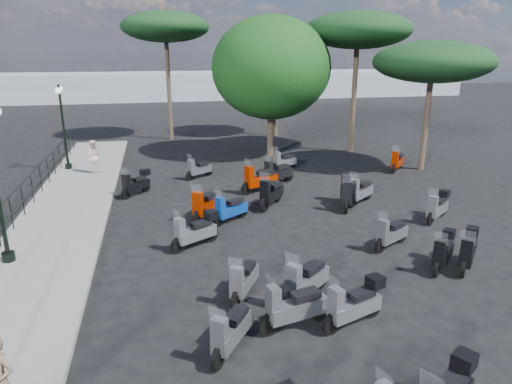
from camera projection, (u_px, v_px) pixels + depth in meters
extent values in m
plane|color=black|center=(277.00, 257.00, 12.98)|extent=(120.00, 120.00, 0.00)
cube|color=slate|center=(55.00, 234.00, 14.42)|extent=(3.00, 30.00, 0.15)
cylinder|color=black|center=(11.00, 213.00, 14.42)|extent=(0.04, 0.04, 1.10)
cylinder|color=black|center=(23.00, 200.00, 15.70)|extent=(0.04, 0.04, 1.10)
cylinder|color=black|center=(32.00, 189.00, 16.97)|extent=(0.04, 0.04, 1.10)
cylinder|color=black|center=(41.00, 179.00, 18.25)|extent=(0.04, 0.04, 1.10)
cylinder|color=black|center=(48.00, 170.00, 19.52)|extent=(0.04, 0.04, 1.10)
cylinder|color=black|center=(54.00, 163.00, 20.80)|extent=(0.04, 0.04, 1.10)
cylinder|color=black|center=(60.00, 156.00, 22.07)|extent=(0.04, 0.04, 1.10)
cylinder|color=black|center=(65.00, 150.00, 23.35)|extent=(0.04, 0.04, 1.10)
cylinder|color=black|center=(69.00, 145.00, 24.62)|extent=(0.04, 0.04, 1.10)
cylinder|color=black|center=(73.00, 140.00, 25.90)|extent=(0.04, 0.04, 1.10)
cube|color=black|center=(2.00, 204.00, 13.62)|extent=(0.04, 26.00, 0.04)
cube|color=black|center=(5.00, 221.00, 13.78)|extent=(0.04, 26.00, 0.04)
cylinder|color=black|center=(9.00, 256.00, 12.39)|extent=(0.34, 0.34, 0.25)
cylinder|color=black|center=(69.00, 166.00, 21.97)|extent=(0.32, 0.32, 0.24)
cylinder|color=black|center=(64.00, 128.00, 21.41)|extent=(0.11, 0.11, 3.97)
cylinder|color=black|center=(59.00, 88.00, 20.86)|extent=(0.11, 0.89, 0.04)
sphere|color=white|center=(60.00, 89.00, 21.29)|extent=(0.28, 0.28, 0.28)
sphere|color=white|center=(58.00, 91.00, 20.48)|extent=(0.28, 0.28, 0.28)
imported|color=beige|center=(93.00, 156.00, 21.07)|extent=(0.76, 0.59, 1.53)
cylinder|color=black|center=(218.00, 358.00, 8.40)|extent=(0.35, 0.43, 0.46)
cylinder|color=black|center=(244.00, 324.00, 9.41)|extent=(0.35, 0.43, 0.46)
cube|color=#4E5255|center=(233.00, 331.00, 8.89)|extent=(0.99, 1.21, 0.33)
cube|color=black|center=(236.00, 315.00, 8.96)|extent=(0.57, 0.64, 0.13)
cube|color=#4E5255|center=(220.00, 335.00, 8.33)|extent=(0.36, 0.34, 0.67)
plane|color=white|center=(217.00, 316.00, 8.15)|extent=(0.34, 0.27, 0.36)
cylinder|color=black|center=(236.00, 300.00, 10.35)|extent=(0.31, 0.44, 0.46)
cylinder|color=black|center=(252.00, 277.00, 11.39)|extent=(0.31, 0.44, 0.46)
cube|color=gray|center=(245.00, 280.00, 10.86)|extent=(0.91, 1.24, 0.32)
cube|color=black|center=(247.00, 267.00, 10.92)|extent=(0.54, 0.64, 0.13)
cube|color=gray|center=(237.00, 281.00, 10.28)|extent=(0.35, 0.33, 0.67)
plane|color=white|center=(236.00, 265.00, 10.10)|extent=(0.35, 0.25, 0.35)
cylinder|color=black|center=(178.00, 245.00, 13.20)|extent=(0.46, 0.33, 0.48)
cylinder|color=black|center=(211.00, 234.00, 13.97)|extent=(0.46, 0.33, 0.48)
cube|color=gray|center=(196.00, 234.00, 13.56)|extent=(1.28, 0.94, 0.34)
cube|color=black|center=(201.00, 224.00, 13.59)|extent=(0.66, 0.56, 0.14)
cube|color=gray|center=(180.00, 230.00, 13.11)|extent=(0.34, 0.37, 0.69)
plane|color=white|center=(177.00, 216.00, 12.94)|extent=(0.26, 0.36, 0.37)
cube|color=black|center=(211.00, 215.00, 13.79)|extent=(0.45, 0.44, 0.26)
cylinder|color=black|center=(126.00, 194.00, 17.92)|extent=(0.37, 0.41, 0.46)
cylinder|color=black|center=(146.00, 186.00, 18.88)|extent=(0.37, 0.41, 0.46)
cube|color=black|center=(137.00, 186.00, 18.39)|extent=(1.06, 1.14, 0.32)
cube|color=black|center=(139.00, 178.00, 18.44)|extent=(0.59, 0.62, 0.13)
cube|color=black|center=(126.00, 183.00, 17.85)|extent=(0.35, 0.35, 0.67)
plane|color=white|center=(124.00, 172.00, 17.68)|extent=(0.32, 0.30, 0.35)
cube|color=black|center=(145.00, 172.00, 18.71)|extent=(0.44, 0.44, 0.25)
cylinder|color=black|center=(190.00, 176.00, 20.51)|extent=(0.41, 0.32, 0.44)
cylinder|color=black|center=(209.00, 171.00, 21.27)|extent=(0.41, 0.32, 0.44)
cube|color=#4E5255|center=(200.00, 170.00, 20.87)|extent=(1.15, 0.92, 0.31)
cube|color=black|center=(203.00, 164.00, 20.90)|extent=(0.60, 0.53, 0.13)
cube|color=#4E5255|center=(191.00, 166.00, 20.43)|extent=(0.32, 0.34, 0.64)
plane|color=white|center=(190.00, 158.00, 20.27)|extent=(0.25, 0.33, 0.34)
cube|color=black|center=(452.00, 383.00, 7.08)|extent=(0.68, 0.59, 0.14)
plane|color=white|center=(432.00, 384.00, 6.39)|extent=(0.28, 0.37, 0.38)
cube|color=black|center=(464.00, 361.00, 7.30)|extent=(0.47, 0.46, 0.27)
cylinder|color=black|center=(332.00, 324.00, 9.42)|extent=(0.48, 0.25, 0.47)
cylinder|color=black|center=(372.00, 307.00, 10.02)|extent=(0.48, 0.25, 0.47)
cube|color=gray|center=(355.00, 307.00, 9.69)|extent=(1.31, 0.75, 0.33)
cube|color=black|center=(361.00, 294.00, 9.70)|extent=(0.65, 0.48, 0.14)
cube|color=gray|center=(336.00, 304.00, 9.33)|extent=(0.30, 0.35, 0.69)
plane|color=white|center=(335.00, 285.00, 9.16)|extent=(0.20, 0.38, 0.37)
cube|color=black|center=(375.00, 282.00, 9.85)|extent=(0.42, 0.41, 0.26)
cylinder|color=black|center=(219.00, 220.00, 15.18)|extent=(0.43, 0.34, 0.46)
cylinder|color=black|center=(243.00, 211.00, 15.99)|extent=(0.43, 0.34, 0.46)
cube|color=#0C3A99|center=(232.00, 210.00, 15.57)|extent=(1.20, 0.99, 0.33)
cube|color=black|center=(235.00, 202.00, 15.60)|extent=(0.63, 0.57, 0.13)
cube|color=#0C3A99|center=(220.00, 207.00, 15.10)|extent=(0.34, 0.36, 0.67)
plane|color=white|center=(218.00, 195.00, 14.93)|extent=(0.27, 0.34, 0.36)
cylinder|color=black|center=(197.00, 217.00, 15.31)|extent=(0.37, 0.49, 0.51)
cylinder|color=black|center=(214.00, 206.00, 16.46)|extent=(0.37, 0.49, 0.51)
cube|color=#991F00|center=(206.00, 206.00, 15.88)|extent=(1.07, 1.36, 0.36)
cube|color=black|center=(209.00, 196.00, 15.95)|extent=(0.62, 0.71, 0.15)
cube|color=#991F00|center=(198.00, 203.00, 15.24)|extent=(0.40, 0.37, 0.75)
plane|color=white|center=(196.00, 190.00, 15.04)|extent=(0.39, 0.30, 0.40)
cylinder|color=black|center=(247.00, 188.00, 18.48)|extent=(0.53, 0.32, 0.54)
cylinder|color=black|center=(273.00, 183.00, 19.25)|extent=(0.53, 0.32, 0.54)
cube|color=#991F00|center=(262.00, 181.00, 18.84)|extent=(1.48, 0.95, 0.38)
cube|color=black|center=(265.00, 173.00, 18.85)|extent=(0.75, 0.58, 0.16)
cube|color=#991F00|center=(249.00, 176.00, 18.38)|extent=(0.36, 0.41, 0.78)
plane|color=white|center=(248.00, 164.00, 18.19)|extent=(0.26, 0.42, 0.42)
plane|color=white|center=(385.00, 382.00, 6.53)|extent=(0.19, 0.37, 0.36)
cylinder|color=black|center=(269.00, 324.00, 9.38)|extent=(0.51, 0.22, 0.50)
cylinder|color=black|center=(320.00, 310.00, 9.90)|extent=(0.51, 0.22, 0.50)
cube|color=#4E5255|center=(298.00, 309.00, 9.61)|extent=(1.39, 0.66, 0.35)
cube|color=black|center=(305.00, 295.00, 9.59)|extent=(0.68, 0.45, 0.15)
cube|color=#4E5255|center=(273.00, 303.00, 9.27)|extent=(0.29, 0.36, 0.73)
plane|color=white|center=(271.00, 283.00, 9.11)|extent=(0.17, 0.40, 0.39)
cylinder|color=black|center=(291.00, 301.00, 10.22)|extent=(0.47, 0.41, 0.52)
cylinder|color=black|center=(320.00, 280.00, 11.18)|extent=(0.47, 0.41, 0.52)
cube|color=gray|center=(308.00, 282.00, 10.68)|extent=(1.31, 1.17, 0.36)
cube|color=black|center=(312.00, 267.00, 10.73)|extent=(0.70, 0.66, 0.15)
cube|color=gray|center=(293.00, 280.00, 10.13)|extent=(0.39, 0.40, 0.75)
plane|color=white|center=(292.00, 262.00, 9.94)|extent=(0.32, 0.37, 0.40)
cylinder|color=black|center=(380.00, 245.00, 13.21)|extent=(0.44, 0.30, 0.45)
cylinder|color=black|center=(402.00, 235.00, 13.92)|extent=(0.44, 0.30, 0.45)
cube|color=#4E5255|center=(393.00, 235.00, 13.55)|extent=(1.22, 0.87, 0.32)
cube|color=black|center=(396.00, 225.00, 13.57)|extent=(0.63, 0.52, 0.13)
cube|color=#4E5255|center=(383.00, 231.00, 13.13)|extent=(0.32, 0.35, 0.66)
plane|color=white|center=(383.00, 218.00, 12.97)|extent=(0.24, 0.35, 0.35)
cylinder|color=black|center=(264.00, 205.00, 16.51)|extent=(0.41, 0.49, 0.53)
cylinder|color=black|center=(278.00, 195.00, 17.66)|extent=(0.41, 0.49, 0.53)
cube|color=black|center=(272.00, 194.00, 17.07)|extent=(1.17, 1.38, 0.38)
cube|color=black|center=(274.00, 185.00, 17.14)|extent=(0.67, 0.73, 0.16)
cube|color=black|center=(265.00, 191.00, 16.43)|extent=(0.41, 0.40, 0.78)
plane|color=white|center=(264.00, 178.00, 16.22)|extent=(0.39, 0.33, 0.41)
cylinder|color=black|center=(276.00, 167.00, 21.99)|extent=(0.44, 0.26, 0.44)
cylinder|color=black|center=(293.00, 164.00, 22.62)|extent=(0.44, 0.26, 0.44)
cube|color=gray|center=(285.00, 162.00, 22.28)|extent=(1.21, 0.77, 0.31)
cube|color=black|center=(288.00, 156.00, 22.30)|extent=(0.61, 0.48, 0.13)
cube|color=gray|center=(277.00, 158.00, 21.91)|extent=(0.30, 0.33, 0.64)
plane|color=white|center=(276.00, 150.00, 21.76)|extent=(0.21, 0.35, 0.34)
cylinder|color=black|center=(437.00, 269.00, 11.83)|extent=(0.38, 0.37, 0.44)
cylinder|color=black|center=(446.00, 253.00, 12.71)|extent=(0.38, 0.37, 0.44)
cube|color=black|center=(443.00, 254.00, 12.25)|extent=(1.08, 1.06, 0.31)
cube|color=black|center=(445.00, 244.00, 12.30)|extent=(0.59, 0.58, 0.13)
cube|color=black|center=(439.00, 253.00, 11.76)|extent=(0.34, 0.34, 0.65)
plane|color=white|center=(441.00, 238.00, 11.59)|extent=(0.30, 0.30, 0.34)
cube|color=black|center=(449.00, 234.00, 12.54)|extent=(0.43, 0.43, 0.24)
cylinder|color=black|center=(346.00, 206.00, 16.41)|extent=(0.29, 0.53, 0.52)
cylinder|color=black|center=(345.00, 195.00, 17.65)|extent=(0.29, 0.53, 0.52)
cube|color=black|center=(346.00, 195.00, 17.02)|extent=(0.85, 1.46, 0.37)
cube|color=black|center=(346.00, 186.00, 17.11)|extent=(0.54, 0.73, 0.15)
cube|color=black|center=(347.00, 192.00, 16.35)|extent=(0.39, 0.34, 0.76)
plane|color=white|center=(348.00, 179.00, 16.14)|extent=(0.42, 0.23, 0.41)
cube|color=black|center=(346.00, 178.00, 17.46)|extent=(0.46, 0.47, 0.28)
cylinder|color=black|center=(267.00, 181.00, 19.61)|extent=(0.50, 0.32, 0.50)
cylinder|color=black|center=(288.00, 176.00, 20.38)|extent=(0.50, 0.32, 0.50)
cube|color=black|center=(279.00, 174.00, 19.97)|extent=(1.37, 0.94, 0.36)
cube|color=black|center=(282.00, 167.00, 19.99)|extent=(0.70, 0.57, 0.15)
cube|color=black|center=(269.00, 170.00, 19.52)|extent=(0.35, 0.39, 0.73)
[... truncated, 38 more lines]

